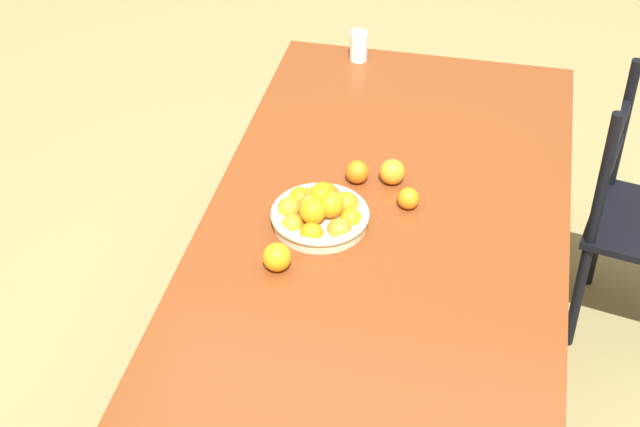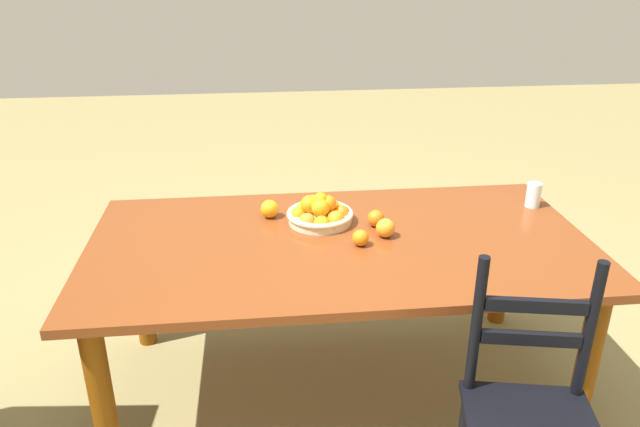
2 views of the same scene
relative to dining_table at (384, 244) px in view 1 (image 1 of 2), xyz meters
The scene contains 9 objects.
ground_plane 0.63m from the dining_table, ahead, with size 12.00×12.00×0.00m, color olive.
dining_table is the anchor object (origin of this frame).
chair_near_window 0.95m from the dining_table, 121.93° to the left, with size 0.47×0.47×0.95m.
fruit_bowl 0.24m from the dining_table, 71.72° to the right, with size 0.29×0.29×0.14m.
orange_loose_0 0.23m from the dining_table, behind, with size 0.08×0.08×0.08m, color orange.
orange_loose_1 0.24m from the dining_table, 145.32° to the right, with size 0.07×0.07×0.07m, color orange.
orange_loose_2 0.16m from the dining_table, 143.59° to the left, with size 0.07×0.07×0.07m, color orange.
orange_loose_3 0.40m from the dining_table, 43.22° to the right, with size 0.08×0.08×0.08m, color orange.
drinking_glass 0.97m from the dining_table, 164.76° to the right, with size 0.07×0.07×0.11m, color silver.
Camera 1 is at (2.21, 0.28, 2.49)m, focal length 54.61 mm.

